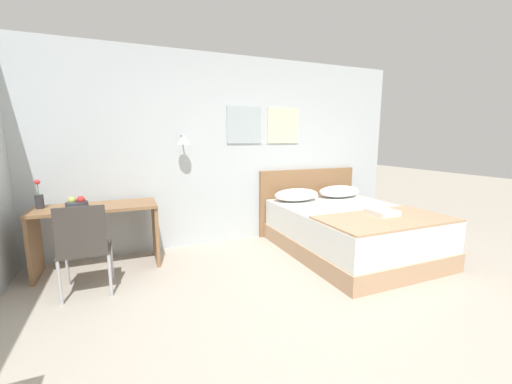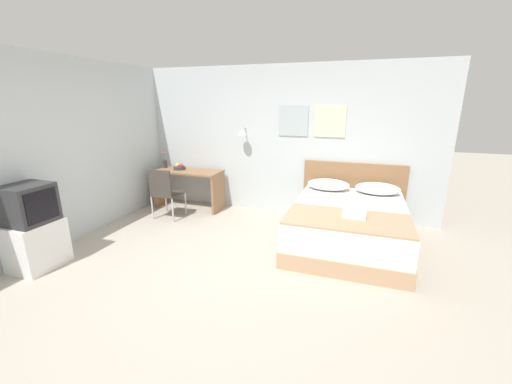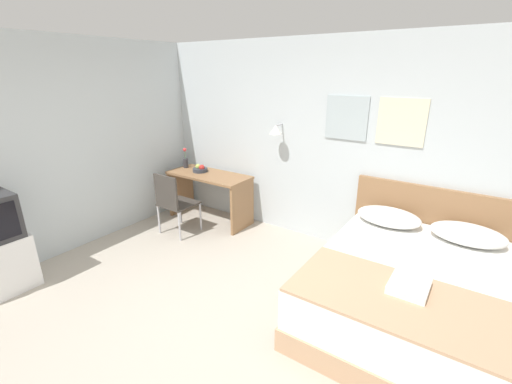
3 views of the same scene
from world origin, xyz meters
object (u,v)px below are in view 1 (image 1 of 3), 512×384
(fruit_bowl, at_px, (77,203))
(headboard, at_px, (308,201))
(pillow_right, at_px, (339,191))
(desk, at_px, (98,224))
(bed, at_px, (350,231))
(flower_vase, at_px, (39,199))
(pillow_left, at_px, (296,195))
(desk_chair, at_px, (84,243))
(folded_towel_near_foot, at_px, (382,212))
(throw_blanket, at_px, (386,219))

(fruit_bowl, bearing_deg, headboard, 5.65)
(pillow_right, distance_m, desk, 3.43)
(bed, bearing_deg, flower_vase, 167.64)
(pillow_left, distance_m, desk_chair, 2.83)
(desk_chair, bearing_deg, headboard, 18.19)
(bed, xyz_separation_m, fruit_bowl, (-3.24, 0.74, 0.50))
(desk, xyz_separation_m, fruit_bowl, (-0.19, 0.02, 0.26))
(folded_towel_near_foot, distance_m, flower_vase, 3.89)
(headboard, bearing_deg, fruit_bowl, -174.35)
(bed, distance_m, headboard, 1.08)
(bed, relative_size, desk_chair, 2.26)
(pillow_right, height_order, folded_towel_near_foot, pillow_right)
(bed, distance_m, folded_towel_near_foot, 0.58)
(pillow_left, xyz_separation_m, fruit_bowl, (-2.85, -0.02, 0.11))
(throw_blanket, xyz_separation_m, flower_vase, (-3.60, 1.39, 0.26))
(bed, bearing_deg, headboard, 90.00)
(pillow_left, bearing_deg, flower_vase, 179.50)
(desk, height_order, fruit_bowl, fruit_bowl)
(pillow_left, xyz_separation_m, desk_chair, (-2.73, -0.73, -0.16))
(folded_towel_near_foot, bearing_deg, pillow_left, 110.98)
(fruit_bowl, height_order, flower_vase, flower_vase)
(desk, relative_size, flower_vase, 4.05)
(desk, bearing_deg, pillow_left, 0.87)
(fruit_bowl, bearing_deg, desk_chair, -80.60)
(bed, bearing_deg, fruit_bowl, 167.13)
(headboard, distance_m, pillow_right, 0.52)
(folded_towel_near_foot, bearing_deg, throw_blanket, -118.72)
(pillow_left, height_order, folded_towel_near_foot, pillow_left)
(pillow_left, relative_size, fruit_bowl, 3.02)
(throw_blanket, bearing_deg, fruit_bowl, 157.55)
(pillow_right, distance_m, folded_towel_near_foot, 1.25)
(desk_chair, xyz_separation_m, fruit_bowl, (-0.12, 0.70, 0.27))
(pillow_left, height_order, desk, pillow_left)
(bed, bearing_deg, throw_blanket, -90.00)
(throw_blanket, xyz_separation_m, fruit_bowl, (-3.24, 1.34, 0.19))
(headboard, bearing_deg, pillow_right, -37.77)
(headboard, relative_size, desk, 1.30)
(folded_towel_near_foot, xyz_separation_m, fruit_bowl, (-3.32, 1.19, 0.15))
(pillow_left, distance_m, pillow_right, 0.77)
(bed, relative_size, flower_vase, 6.39)
(bed, distance_m, throw_blanket, 0.67)
(desk, bearing_deg, desk_chair, -96.25)
(pillow_left, bearing_deg, headboard, 37.77)
(bed, distance_m, pillow_right, 0.94)
(folded_towel_near_foot, bearing_deg, desk, 159.41)
(folded_towel_near_foot, height_order, fruit_bowl, fruit_bowl)
(throw_blanket, xyz_separation_m, folded_towel_near_foot, (0.08, 0.14, 0.04))
(bed, bearing_deg, desk_chair, 179.36)
(desk_chair, height_order, fruit_bowl, desk_chair)
(pillow_left, relative_size, folded_towel_near_foot, 2.18)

